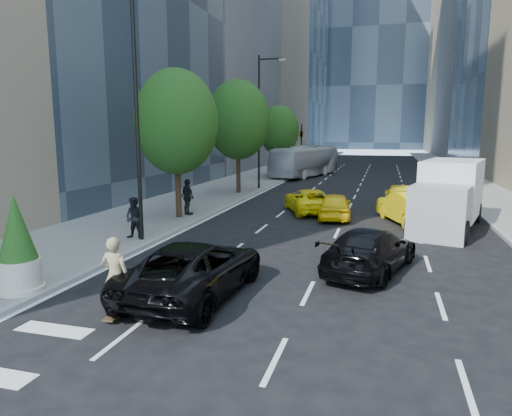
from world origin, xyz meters
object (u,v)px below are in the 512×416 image
(skateboarder, at_px, (115,281))
(black_sedan_lincoln, at_px, (195,269))
(black_sedan_mercedes, at_px, (370,250))
(city_bus, at_px, (306,161))
(planter_shrub, at_px, (18,246))
(box_truck, at_px, (449,195))

(skateboarder, bearing_deg, black_sedan_lincoln, -124.64)
(black_sedan_mercedes, xyz_separation_m, city_bus, (-7.40, 31.09, 0.85))
(black_sedan_mercedes, xyz_separation_m, planter_shrub, (-9.20, -4.94, 0.71))
(black_sedan_lincoln, distance_m, planter_shrub, 4.85)
(city_bus, xyz_separation_m, box_truck, (10.63, -23.35, 0.04))
(city_bus, distance_m, box_truck, 25.65)
(skateboarder, relative_size, planter_shrub, 0.71)
(skateboarder, relative_size, black_sedan_lincoln, 0.35)
(black_sedan_lincoln, height_order, planter_shrub, planter_shrub)
(black_sedan_lincoln, height_order, city_bus, city_bus)
(black_sedan_lincoln, height_order, box_truck, box_truck)
(black_sedan_lincoln, distance_m, city_bus, 34.77)
(black_sedan_lincoln, distance_m, black_sedan_mercedes, 5.81)
(black_sedan_lincoln, bearing_deg, city_bus, -82.60)
(box_truck, bearing_deg, city_bus, 129.55)
(skateboarder, xyz_separation_m, city_bus, (-1.60, 36.65, 0.62))
(city_bus, relative_size, planter_shrub, 4.19)
(black_sedan_mercedes, height_order, city_bus, city_bus)
(skateboarder, distance_m, black_sedan_mercedes, 8.03)
(black_sedan_mercedes, height_order, box_truck, box_truck)
(skateboarder, relative_size, city_bus, 0.17)
(skateboarder, relative_size, box_truck, 0.27)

